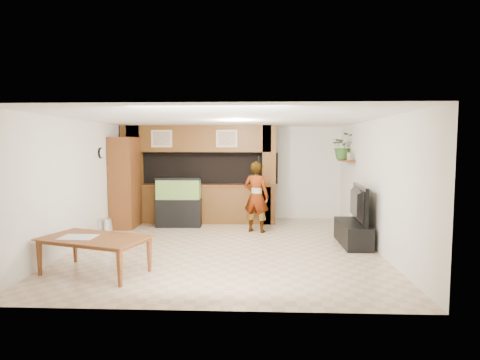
{
  "coord_description": "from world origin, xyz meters",
  "views": [
    {
      "loc": [
        0.64,
        -8.12,
        2.09
      ],
      "look_at": [
        0.27,
        0.6,
        1.32
      ],
      "focal_mm": 30.0,
      "sensor_mm": 36.0,
      "label": 1
    }
  ],
  "objects_px": {
    "television": "(353,204)",
    "dining_table": "(94,256)",
    "aquarium": "(179,203)",
    "person": "(256,197)",
    "pantry_cabinet": "(125,182)"
  },
  "relations": [
    {
      "from": "aquarium",
      "to": "person",
      "type": "height_order",
      "value": "person"
    },
    {
      "from": "television",
      "to": "dining_table",
      "type": "bearing_deg",
      "value": 118.54
    },
    {
      "from": "television",
      "to": "dining_table",
      "type": "relative_size",
      "value": 0.8
    },
    {
      "from": "television",
      "to": "aquarium",
      "type": "bearing_deg",
      "value": 70.82
    },
    {
      "from": "pantry_cabinet",
      "to": "television",
      "type": "height_order",
      "value": "pantry_cabinet"
    },
    {
      "from": "dining_table",
      "to": "person",
      "type": "bearing_deg",
      "value": 69.1
    },
    {
      "from": "dining_table",
      "to": "aquarium",
      "type": "bearing_deg",
      "value": 98.35
    },
    {
      "from": "aquarium",
      "to": "person",
      "type": "distance_m",
      "value": 2.08
    },
    {
      "from": "person",
      "to": "aquarium",
      "type": "bearing_deg",
      "value": 4.39
    },
    {
      "from": "television",
      "to": "person",
      "type": "height_order",
      "value": "person"
    },
    {
      "from": "television",
      "to": "dining_table",
      "type": "xyz_separation_m",
      "value": [
        -4.64,
        -2.15,
        -0.56
      ]
    },
    {
      "from": "pantry_cabinet",
      "to": "television",
      "type": "xyz_separation_m",
      "value": [
        5.35,
        -1.59,
        -0.28
      ]
    },
    {
      "from": "pantry_cabinet",
      "to": "person",
      "type": "relative_size",
      "value": 1.34
    },
    {
      "from": "aquarium",
      "to": "dining_table",
      "type": "height_order",
      "value": "aquarium"
    },
    {
      "from": "aquarium",
      "to": "television",
      "type": "bearing_deg",
      "value": -24.37
    }
  ]
}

